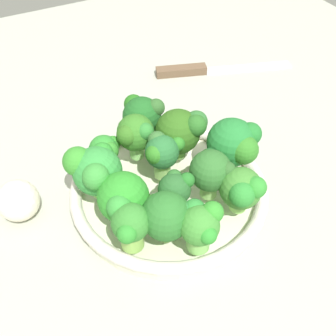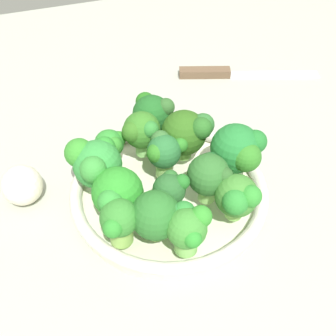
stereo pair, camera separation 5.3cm
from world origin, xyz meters
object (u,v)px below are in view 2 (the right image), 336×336
Objects in this scene: broccoli_floret_11 at (95,162)px; broccoli_floret_1 at (111,145)px; broccoli_floret_7 at (188,227)px; bowl at (168,192)px; garlic_bulb at (22,185)px; broccoli_floret_4 at (209,174)px; knife at (230,73)px; broccoli_floret_13 at (119,220)px; broccoli_floret_0 at (238,150)px; broccoli_floret_8 at (170,190)px; broccoli_floret_12 at (141,131)px; broccoli_floret_5 at (156,215)px; broccoli_floret_2 at (152,113)px; broccoli_floret_6 at (237,196)px; broccoli_floret_3 at (166,151)px; broccoli_floret_9 at (187,132)px; broccoli_floret_10 at (117,193)px.

broccoli_floret_1 is at bearing -35.27° from broccoli_floret_11.
bowl is at bearing -7.34° from broccoli_floret_7.
broccoli_floret_1 is at bearing -88.15° from garlic_bulb.
knife is (29.24, -17.63, -6.64)cm from broccoli_floret_4.
knife is (32.02, -29.80, -6.22)cm from broccoli_floret_13.
broccoli_floret_7 is at bearing 147.20° from knife.
broccoli_floret_11 reaches higher than broccoli_floret_13.
broccoli_floret_4 reaches higher than bowl.
broccoli_floret_7 is at bearing 130.29° from broccoli_floret_0.
broccoli_floret_1 is 13.92cm from broccoli_floret_13.
bowl is 6.68cm from broccoli_floret_8.
broccoli_floret_12 is at bearing 0.45° from broccoli_floret_7.
broccoli_floret_0 is 1.07× the size of broccoli_floret_11.
broccoli_floret_7 is (-17.19, -4.44, 0.89)cm from broccoli_floret_1.
broccoli_floret_7 is at bearing -165.53° from broccoli_floret_1.
broccoli_floret_5 is 1.06× the size of broccoli_floret_7.
bowl is at bearing 45.83° from broccoli_floret_4.
broccoli_floret_6 is at bearing -166.55° from broccoli_floret_2.
broccoli_floret_0 is at bearing 155.00° from knife.
broccoli_floret_3 is 0.97× the size of broccoli_floret_5.
broccoli_floret_3 is 1.04× the size of broccoli_floret_6.
broccoli_floret_11 is at bearing 29.54° from broccoli_floret_7.
garlic_bulb is (10.83, 17.03, -3.82)cm from broccoli_floret_8.
broccoli_floret_6 is at bearing 152.43° from broccoli_floret_0.
garlic_bulb is at bearing 84.09° from broccoli_floret_9.
broccoli_floret_3 is 19.76cm from garlic_bulb.
broccoli_floret_9 is at bearing -44.97° from bowl.
bowl is 4.57× the size of broccoli_floret_8.
broccoli_floret_13 is (-10.93, 12.49, -0.58)cm from broccoli_floret_9.
broccoli_floret_4 is 0.94× the size of broccoli_floret_9.
broccoli_floret_9 reaches higher than broccoli_floret_7.
broccoli_floret_0 is 18.33cm from broccoli_floret_11.
broccoli_floret_11 reaches higher than broccoli_floret_10.
broccoli_floret_5 is 9.82cm from broccoli_floret_6.
broccoli_floret_4 is (-14.36, -2.61, 0.33)cm from broccoli_floret_2.
broccoli_floret_5 is at bearing -173.31° from broccoli_floret_1.
broccoli_floret_12 reaches higher than broccoli_floret_3.
knife is at bearing -25.00° from broccoli_floret_0.
broccoli_floret_7 is 0.85× the size of broccoli_floret_9.
broccoli_floret_8 is 10.18cm from broccoli_floret_9.
broccoli_floret_13 is at bearing 150.85° from broccoli_floret_2.
broccoli_floret_4 is 1.26× the size of garlic_bulb.
broccoli_floret_11 is at bearing 126.64° from knife.
broccoli_floret_5 reaches higher than garlic_bulb.
broccoli_floret_10 is 14.88cm from garlic_bulb.
broccoli_floret_1 is 4.53cm from broccoli_floret_12.
broccoli_floret_5 is (-7.28, 4.06, 5.20)cm from bowl.
broccoli_floret_8 is 0.22× the size of knife.
broccoli_floret_2 is at bearing -29.15° from broccoli_floret_13.
broccoli_floret_5 is 0.97× the size of broccoli_floret_10.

